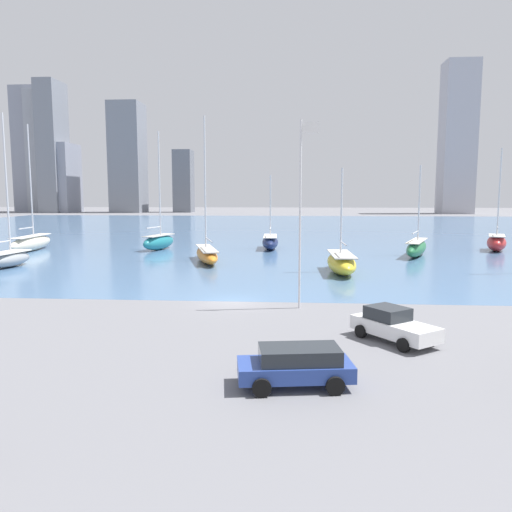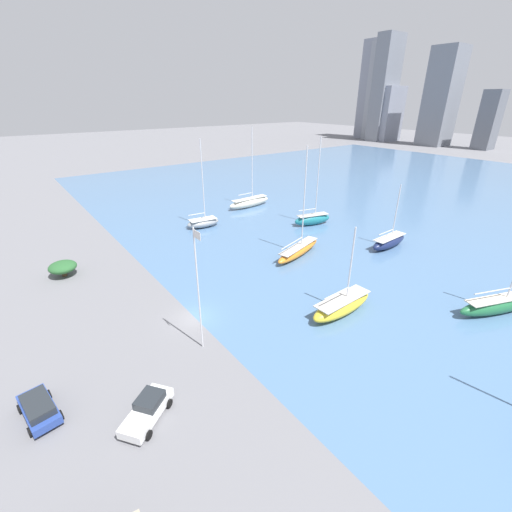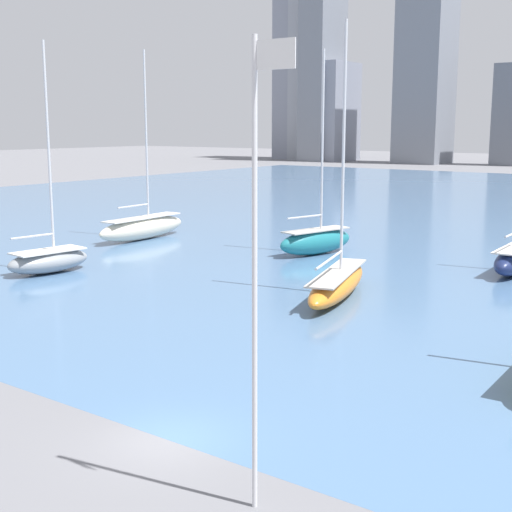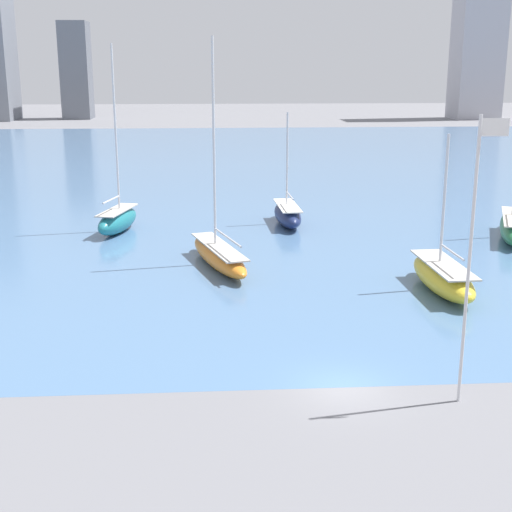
% 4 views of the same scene
% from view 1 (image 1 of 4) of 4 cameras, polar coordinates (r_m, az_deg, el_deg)
% --- Properties ---
extents(ground_plane, '(500.00, 500.00, 0.00)m').
position_cam_1_polar(ground_plane, '(35.31, -2.82, -5.22)').
color(ground_plane, slate).
extents(harbor_water, '(180.00, 140.00, 0.00)m').
position_cam_1_polar(harbor_water, '(104.60, 1.87, 2.96)').
color(harbor_water, '#4C7099').
rests_on(harbor_water, ground_plane).
extents(flag_pole, '(1.24, 0.14, 12.24)m').
position_cam_1_polar(flag_pole, '(32.61, 5.17, 5.46)').
color(flag_pole, silver).
rests_on(flag_pole, ground_plane).
extents(distant_city_skyline, '(185.47, 21.42, 57.39)m').
position_cam_1_polar(distant_city_skyline, '(214.29, -13.58, 11.26)').
color(distant_city_skyline, gray).
rests_on(distant_city_skyline, ground_plane).
extents(sailboat_red, '(4.56, 7.17, 13.53)m').
position_cam_1_polar(sailboat_red, '(73.76, 25.79, 1.43)').
color(sailboat_red, '#B72828').
rests_on(sailboat_red, harbor_water).
extents(sailboat_green, '(5.55, 10.50, 11.03)m').
position_cam_1_polar(sailboat_green, '(63.93, 17.88, 0.92)').
color(sailboat_green, '#236B3D').
rests_on(sailboat_green, harbor_water).
extents(sailboat_cream, '(2.54, 10.72, 16.64)m').
position_cam_1_polar(sailboat_cream, '(72.89, -24.32, 1.42)').
color(sailboat_cream, beige).
rests_on(sailboat_cream, harbor_water).
extents(sailboat_orange, '(4.99, 11.08, 16.06)m').
position_cam_1_polar(sailboat_orange, '(55.89, -5.65, 0.27)').
color(sailboat_orange, orange).
rests_on(sailboat_orange, harbor_water).
extents(sailboat_gray, '(3.23, 6.34, 15.70)m').
position_cam_1_polar(sailboat_gray, '(57.69, -26.49, -0.18)').
color(sailboat_gray, gray).
rests_on(sailboat_gray, harbor_water).
extents(sailboat_teal, '(3.81, 7.70, 15.88)m').
position_cam_1_polar(sailboat_teal, '(69.10, -11.05, 1.66)').
color(sailboat_teal, '#1E757F').
rests_on(sailboat_teal, harbor_water).
extents(sailboat_yellow, '(2.78, 9.07, 10.00)m').
position_cam_1_polar(sailboat_yellow, '(48.49, 9.72, -0.75)').
color(sailboat_yellow, yellow).
rests_on(sailboat_yellow, harbor_water).
extents(sailboat_navy, '(2.45, 8.27, 10.10)m').
position_cam_1_polar(sailboat_navy, '(68.71, 1.64, 1.63)').
color(sailboat_navy, '#19234C').
rests_on(sailboat_navy, harbor_water).
extents(parked_wagon_blue, '(4.71, 2.74, 1.58)m').
position_cam_1_polar(parked_wagon_blue, '(20.10, 4.63, -12.27)').
color(parked_wagon_blue, '#284293').
rests_on(parked_wagon_blue, ground_plane).
extents(parked_pickup_white, '(4.27, 4.83, 1.71)m').
position_cam_1_polar(parked_pickup_white, '(26.79, 15.39, -7.60)').
color(parked_pickup_white, white).
rests_on(parked_pickup_white, ground_plane).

